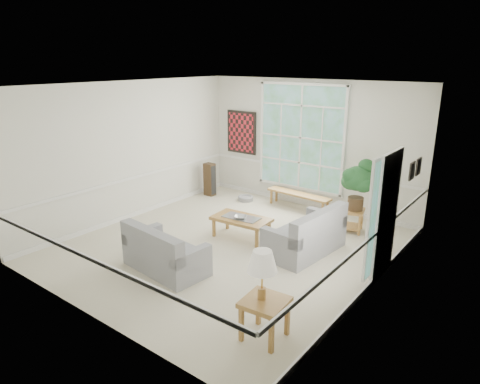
# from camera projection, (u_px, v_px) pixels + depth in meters

# --- Properties ---
(floor) EXTENTS (5.50, 6.00, 0.01)m
(floor) POSITION_uv_depth(u_px,v_px,m) (230.00, 246.00, 8.21)
(floor) COLOR beige
(floor) RESTS_ON ground
(ceiling) EXTENTS (5.50, 6.00, 0.02)m
(ceiling) POSITION_uv_depth(u_px,v_px,m) (228.00, 85.00, 7.31)
(ceiling) COLOR white
(ceiling) RESTS_ON ground
(wall_back) EXTENTS (5.50, 0.02, 3.00)m
(wall_back) POSITION_uv_depth(u_px,v_px,m) (309.00, 145.00, 10.04)
(wall_back) COLOR silver
(wall_back) RESTS_ON ground
(wall_front) EXTENTS (5.50, 0.02, 3.00)m
(wall_front) POSITION_uv_depth(u_px,v_px,m) (83.00, 216.00, 5.48)
(wall_front) COLOR silver
(wall_front) RESTS_ON ground
(wall_left) EXTENTS (0.02, 6.00, 3.00)m
(wall_left) POSITION_uv_depth(u_px,v_px,m) (131.00, 151.00, 9.35)
(wall_left) COLOR silver
(wall_left) RESTS_ON ground
(wall_right) EXTENTS (0.02, 6.00, 3.00)m
(wall_right) POSITION_uv_depth(u_px,v_px,m) (377.00, 199.00, 6.17)
(wall_right) COLOR silver
(wall_right) RESTS_ON ground
(window_back) EXTENTS (2.30, 0.08, 2.40)m
(window_back) POSITION_uv_depth(u_px,v_px,m) (301.00, 138.00, 10.08)
(window_back) COLOR white
(window_back) RESTS_ON wall_back
(entry_door) EXTENTS (0.08, 0.90, 2.10)m
(entry_door) POSITION_uv_depth(u_px,v_px,m) (386.00, 216.00, 6.78)
(entry_door) COLOR white
(entry_door) RESTS_ON floor
(door_sidelight) EXTENTS (0.08, 0.26, 1.90)m
(door_sidelight) POSITION_uv_depth(u_px,v_px,m) (372.00, 221.00, 6.27)
(door_sidelight) COLOR white
(door_sidelight) RESTS_ON wall_right
(wall_art) EXTENTS (0.90, 0.06, 1.10)m
(wall_art) POSITION_uv_depth(u_px,v_px,m) (241.00, 132.00, 11.09)
(wall_art) COLOR maroon
(wall_art) RESTS_ON wall_back
(wall_frame_near) EXTENTS (0.04, 0.26, 0.32)m
(wall_frame_near) POSITION_uv_depth(u_px,v_px,m) (411.00, 171.00, 7.51)
(wall_frame_near) COLOR black
(wall_frame_near) RESTS_ON wall_right
(wall_frame_far) EXTENTS (0.04, 0.26, 0.32)m
(wall_frame_far) POSITION_uv_depth(u_px,v_px,m) (418.00, 166.00, 7.81)
(wall_frame_far) COLOR black
(wall_frame_far) RESTS_ON wall_right
(loveseat_right) EXTENTS (0.98, 1.67, 0.86)m
(loveseat_right) POSITION_uv_depth(u_px,v_px,m) (305.00, 230.00, 7.83)
(loveseat_right) COLOR gray
(loveseat_right) RESTS_ON floor
(loveseat_front) EXTENTS (1.54, 0.91, 0.80)m
(loveseat_front) POSITION_uv_depth(u_px,v_px,m) (166.00, 248.00, 7.17)
(loveseat_front) COLOR gray
(loveseat_front) RESTS_ON floor
(coffee_table) EXTENTS (1.19, 0.71, 0.43)m
(coffee_table) POSITION_uv_depth(u_px,v_px,m) (241.00, 228.00, 8.51)
(coffee_table) COLOR olive
(coffee_table) RESTS_ON floor
(pewter_bowl) EXTENTS (0.40, 0.40, 0.07)m
(pewter_bowl) POSITION_uv_depth(u_px,v_px,m) (241.00, 217.00, 8.38)
(pewter_bowl) COLOR gray
(pewter_bowl) RESTS_ON coffee_table
(window_bench) EXTENTS (1.64, 0.41, 0.38)m
(window_bench) POSITION_uv_depth(u_px,v_px,m) (298.00, 201.00, 10.17)
(window_bench) COLOR olive
(window_bench) RESTS_ON floor
(end_table) EXTENTS (0.58, 0.58, 0.47)m
(end_table) POSITION_uv_depth(u_px,v_px,m) (351.00, 220.00, 8.84)
(end_table) COLOR olive
(end_table) RESTS_ON floor
(houseplant) EXTENTS (0.74, 0.74, 1.08)m
(houseplant) POSITION_uv_depth(u_px,v_px,m) (357.00, 184.00, 8.60)
(houseplant) COLOR #1E4D24
(houseplant) RESTS_ON end_table
(side_table) EXTENTS (0.58, 0.58, 0.55)m
(side_table) POSITION_uv_depth(u_px,v_px,m) (265.00, 319.00, 5.43)
(side_table) COLOR olive
(side_table) RESTS_ON floor
(table_lamp) EXTENTS (0.40, 0.40, 0.66)m
(table_lamp) POSITION_uv_depth(u_px,v_px,m) (262.00, 275.00, 5.29)
(table_lamp) COLOR white
(table_lamp) RESTS_ON side_table
(pet_bed) EXTENTS (0.42, 0.42, 0.12)m
(pet_bed) POSITION_uv_depth(u_px,v_px,m) (246.00, 198.00, 10.79)
(pet_bed) COLOR gray
(pet_bed) RESTS_ON floor
(floor_speaker) EXTENTS (0.27, 0.21, 0.85)m
(floor_speaker) POSITION_uv_depth(u_px,v_px,m) (210.00, 179.00, 11.12)
(floor_speaker) COLOR #382716
(floor_speaker) RESTS_ON floor
(cat) EXTENTS (0.42, 0.38, 0.16)m
(cat) POSITION_uv_depth(u_px,v_px,m) (318.00, 216.00, 8.25)
(cat) COLOR black
(cat) RESTS_ON loveseat_right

